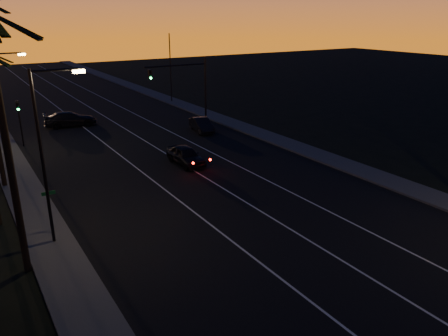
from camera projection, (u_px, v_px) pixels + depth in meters
road at (166, 158)px, 36.30m from camera, size 20.00×170.00×0.01m
sidewalk_left at (21, 183)px, 30.69m from camera, size 2.40×170.00×0.16m
sidewalk_right at (273, 138)px, 41.85m from camera, size 2.40×170.00×0.16m
lane_stripe_left at (132, 164)px, 34.80m from camera, size 0.12×160.00×0.01m
lane_stripe_mid at (172, 157)px, 36.54m from camera, size 0.12×160.00×0.01m
lane_stripe_right at (208, 151)px, 38.29m from camera, size 0.12×160.00×0.01m
palm_near at (3, 123)px, 18.06m from camera, size 4.25×4.16×11.53m
streetlight_left_near at (47, 145)px, 21.19m from camera, size 2.55×0.26×9.00m
streetlight_left_far at (3, 95)px, 35.69m from camera, size 2.55×0.26×8.50m
street_sign at (50, 207)px, 23.16m from camera, size 0.70×0.06×2.60m
signal_mast at (186, 79)px, 46.26m from camera, size 7.10×0.41×7.00m
signal_post at (19, 115)px, 38.59m from camera, size 0.28×0.37×4.20m
far_pole_right at (170, 69)px, 57.89m from camera, size 0.14×0.14×9.00m
lead_car at (186, 155)px, 34.57m from camera, size 1.78×4.81×1.46m
right_car at (202, 125)px, 44.32m from camera, size 2.19×4.38×1.38m
cross_car at (70, 119)px, 46.40m from camera, size 5.60×2.91×1.55m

